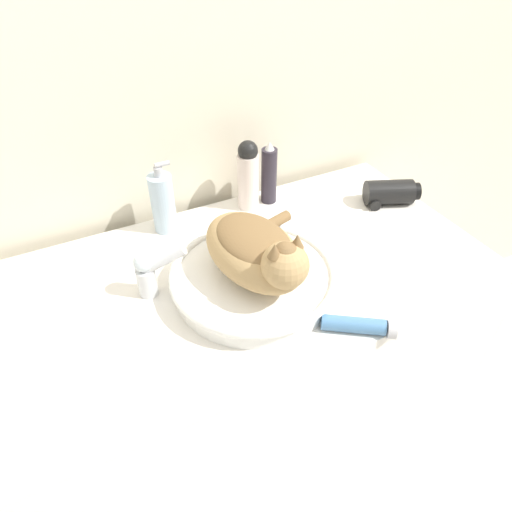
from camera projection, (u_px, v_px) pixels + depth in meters
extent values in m
cube|color=beige|center=(185.00, 85.00, 1.16)|extent=(8.00, 0.05, 2.40)
cube|color=white|center=(252.00, 377.00, 1.39)|extent=(1.18, 0.63, 0.87)
cylinder|color=white|center=(254.00, 281.00, 1.05)|extent=(0.36, 0.36, 0.05)
torus|color=white|center=(253.00, 273.00, 1.03)|extent=(0.38, 0.38, 0.02)
ellipsoid|color=tan|center=(253.00, 251.00, 0.99)|extent=(0.21, 0.30, 0.11)
ellipsoid|color=brown|center=(253.00, 239.00, 0.97)|extent=(0.16, 0.23, 0.05)
sphere|color=tan|center=(285.00, 265.00, 0.89)|extent=(0.10, 0.10, 0.10)
sphere|color=brown|center=(286.00, 255.00, 0.88)|extent=(0.05, 0.05, 0.05)
cone|color=brown|center=(275.00, 251.00, 0.85)|extent=(0.03, 0.03, 0.03)
cone|color=brown|center=(297.00, 241.00, 0.87)|extent=(0.03, 0.03, 0.03)
cylinder|color=brown|center=(258.00, 232.00, 1.11)|extent=(0.21, 0.08, 0.03)
cylinder|color=silver|center=(147.00, 282.00, 1.03)|extent=(0.04, 0.04, 0.07)
cylinder|color=silver|center=(164.00, 260.00, 0.99)|extent=(0.11, 0.06, 0.07)
sphere|color=silver|center=(143.00, 262.00, 0.99)|extent=(0.04, 0.04, 0.04)
cylinder|color=silver|center=(248.00, 182.00, 1.28)|extent=(0.06, 0.06, 0.16)
sphere|color=black|center=(248.00, 151.00, 1.22)|extent=(0.05, 0.05, 0.05)
cylinder|color=silver|center=(163.00, 204.00, 1.19)|extent=(0.06, 0.06, 0.16)
cylinder|color=#B7B7BC|center=(158.00, 172.00, 1.13)|extent=(0.02, 0.02, 0.02)
cylinder|color=#B7B7BC|center=(162.00, 164.00, 1.13)|extent=(0.04, 0.01, 0.01)
cylinder|color=#28232D|center=(269.00, 176.00, 1.30)|extent=(0.04, 0.04, 0.16)
cone|color=white|center=(270.00, 146.00, 1.24)|extent=(0.03, 0.03, 0.02)
cylinder|color=#4C7FB2|center=(353.00, 325.00, 0.95)|extent=(0.13, 0.10, 0.03)
cylinder|color=#B7B7BC|center=(390.00, 328.00, 0.95)|extent=(0.04, 0.04, 0.04)
cylinder|color=black|center=(389.00, 192.00, 1.32)|extent=(0.15, 0.12, 0.07)
cylinder|color=black|center=(372.00, 199.00, 1.33)|extent=(0.06, 0.09, 0.03)
cylinder|color=black|center=(415.00, 191.00, 1.33)|extent=(0.04, 0.05, 0.05)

